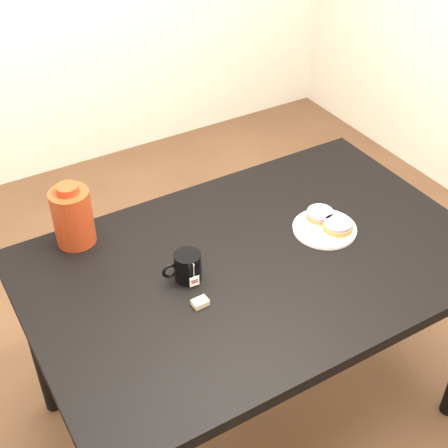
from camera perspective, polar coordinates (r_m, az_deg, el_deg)
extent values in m
plane|color=brown|center=(2.48, 2.41, -16.41)|extent=(4.00, 4.00, 0.00)
cube|color=black|center=(1.93, 2.97, -3.68)|extent=(1.40, 0.90, 0.04)
cylinder|color=black|center=(2.30, -16.68, -10.37)|extent=(0.06, 0.06, 0.71)
cylinder|color=black|center=(2.72, 9.59, -0.30)|extent=(0.06, 0.06, 0.71)
cylinder|color=white|center=(2.05, 9.18, -0.43)|extent=(0.21, 0.21, 0.01)
torus|color=white|center=(2.05, 9.19, -0.30)|extent=(0.20, 0.20, 0.01)
cylinder|color=brown|center=(2.08, 8.76, 0.78)|extent=(0.13, 0.13, 0.02)
cylinder|color=gray|center=(2.08, 8.79, 1.08)|extent=(0.12, 0.12, 0.01)
cylinder|color=brown|center=(2.05, 10.35, -0.23)|extent=(0.13, 0.13, 0.02)
cylinder|color=gray|center=(2.04, 10.40, 0.07)|extent=(0.12, 0.12, 0.01)
cylinder|color=black|center=(1.83, -3.34, -3.88)|extent=(0.09, 0.09, 0.09)
cylinder|color=black|center=(1.81, -3.38, -3.01)|extent=(0.07, 0.07, 0.00)
torus|color=black|center=(1.81, -4.97, -4.30)|extent=(0.05, 0.01, 0.05)
cylinder|color=beige|center=(1.79, -2.78, -4.25)|extent=(0.00, 0.00, 0.05)
cube|color=white|center=(1.81, -2.74, -5.22)|extent=(0.03, 0.00, 0.03)
cube|color=#C6B793|center=(1.77, -2.19, -7.19)|extent=(0.05, 0.03, 0.02)
cylinder|color=maroon|center=(1.99, -13.66, 0.61)|extent=(0.16, 0.16, 0.19)
cylinder|color=maroon|center=(1.93, -14.12, 3.11)|extent=(0.07, 0.07, 0.02)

